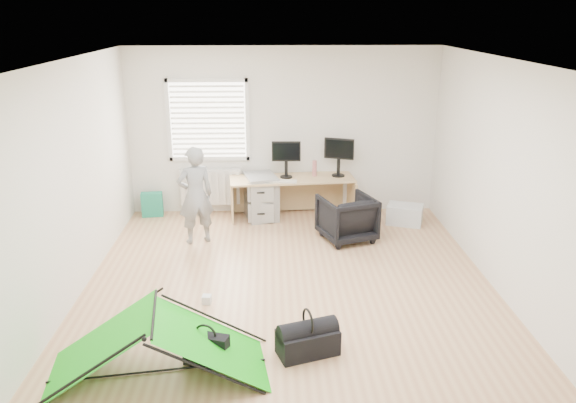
{
  "coord_description": "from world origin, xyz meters",
  "views": [
    {
      "loc": [
        -0.22,
        -6.22,
        3.2
      ],
      "look_at": [
        0.0,
        0.4,
        0.95
      ],
      "focal_mm": 35.0,
      "sensor_mm": 36.0,
      "label": 1
    }
  ],
  "objects_px": {
    "filing_cabinet": "(261,197)",
    "person": "(195,195)",
    "monitor_left": "(286,164)",
    "duffel_bag": "(308,342)",
    "laptop_bag": "(206,350)",
    "kite": "(156,343)",
    "storage_crate": "(405,214)",
    "office_chair": "(347,218)",
    "monitor_right": "(339,162)",
    "thermos": "(315,168)",
    "desk": "(292,198)"
  },
  "relations": [
    {
      "from": "monitor_right",
      "to": "kite",
      "type": "bearing_deg",
      "value": -97.42
    },
    {
      "from": "duffel_bag",
      "to": "monitor_left",
      "type": "bearing_deg",
      "value": 72.91
    },
    {
      "from": "kite",
      "to": "monitor_right",
      "type": "bearing_deg",
      "value": 54.55
    },
    {
      "from": "thermos",
      "to": "person",
      "type": "relative_size",
      "value": 0.18
    },
    {
      "from": "monitor_left",
      "to": "office_chair",
      "type": "height_order",
      "value": "monitor_left"
    },
    {
      "from": "office_chair",
      "to": "person",
      "type": "distance_m",
      "value": 2.22
    },
    {
      "from": "monitor_left",
      "to": "thermos",
      "type": "xyz_separation_m",
      "value": [
        0.46,
        0.08,
        -0.09
      ]
    },
    {
      "from": "monitor_left",
      "to": "kite",
      "type": "distance_m",
      "value": 4.38
    },
    {
      "from": "thermos",
      "to": "office_chair",
      "type": "xyz_separation_m",
      "value": [
        0.4,
        -1.06,
        -0.47
      ]
    },
    {
      "from": "desk",
      "to": "monitor_left",
      "type": "bearing_deg",
      "value": 159.37
    },
    {
      "from": "monitor_right",
      "to": "storage_crate",
      "type": "height_order",
      "value": "monitor_right"
    },
    {
      "from": "duffel_bag",
      "to": "person",
      "type": "bearing_deg",
      "value": 97.74
    },
    {
      "from": "filing_cabinet",
      "to": "laptop_bag",
      "type": "xyz_separation_m",
      "value": [
        -0.48,
        -4.02,
        -0.19
      ]
    },
    {
      "from": "monitor_left",
      "to": "storage_crate",
      "type": "bearing_deg",
      "value": -9.18
    },
    {
      "from": "desk",
      "to": "storage_crate",
      "type": "relative_size",
      "value": 3.67
    },
    {
      "from": "kite",
      "to": "storage_crate",
      "type": "relative_size",
      "value": 3.72
    },
    {
      "from": "monitor_right",
      "to": "person",
      "type": "relative_size",
      "value": 0.34
    },
    {
      "from": "monitor_left",
      "to": "kite",
      "type": "relative_size",
      "value": 0.23
    },
    {
      "from": "person",
      "to": "kite",
      "type": "bearing_deg",
      "value": 67.68
    },
    {
      "from": "person",
      "to": "laptop_bag",
      "type": "relative_size",
      "value": 3.25
    },
    {
      "from": "monitor_right",
      "to": "laptop_bag",
      "type": "distance_m",
      "value": 4.5
    },
    {
      "from": "desk",
      "to": "kite",
      "type": "height_order",
      "value": "desk"
    },
    {
      "from": "laptop_bag",
      "to": "duffel_bag",
      "type": "bearing_deg",
      "value": 26.04
    },
    {
      "from": "filing_cabinet",
      "to": "person",
      "type": "distance_m",
      "value": 1.39
    },
    {
      "from": "office_chair",
      "to": "desk",
      "type": "bearing_deg",
      "value": -70.99
    },
    {
      "from": "monitor_left",
      "to": "duffel_bag",
      "type": "relative_size",
      "value": 0.78
    },
    {
      "from": "office_chair",
      "to": "duffel_bag",
      "type": "relative_size",
      "value": 1.26
    },
    {
      "from": "monitor_left",
      "to": "laptop_bag",
      "type": "xyz_separation_m",
      "value": [
        -0.88,
        -4.04,
        -0.73
      ]
    },
    {
      "from": "kite",
      "to": "laptop_bag",
      "type": "bearing_deg",
      "value": 4.99
    },
    {
      "from": "thermos",
      "to": "duffel_bag",
      "type": "bearing_deg",
      "value": -95.33
    },
    {
      "from": "office_chair",
      "to": "storage_crate",
      "type": "height_order",
      "value": "office_chair"
    },
    {
      "from": "filing_cabinet",
      "to": "monitor_right",
      "type": "distance_m",
      "value": 1.37
    },
    {
      "from": "filing_cabinet",
      "to": "person",
      "type": "xyz_separation_m",
      "value": [
        -0.92,
        -0.98,
        0.35
      ]
    },
    {
      "from": "storage_crate",
      "to": "laptop_bag",
      "type": "xyz_separation_m",
      "value": [
        -2.75,
        -3.68,
        0.01
      ]
    },
    {
      "from": "person",
      "to": "thermos",
      "type": "bearing_deg",
      "value": -171.31
    },
    {
      "from": "monitor_left",
      "to": "office_chair",
      "type": "relative_size",
      "value": 0.62
    },
    {
      "from": "filing_cabinet",
      "to": "office_chair",
      "type": "height_order",
      "value": "filing_cabinet"
    },
    {
      "from": "monitor_left",
      "to": "thermos",
      "type": "height_order",
      "value": "monitor_left"
    },
    {
      "from": "monitor_left",
      "to": "monitor_right",
      "type": "distance_m",
      "value": 0.84
    },
    {
      "from": "monitor_left",
      "to": "person",
      "type": "distance_m",
      "value": 1.67
    },
    {
      "from": "office_chair",
      "to": "kite",
      "type": "distance_m",
      "value": 3.84
    },
    {
      "from": "monitor_right",
      "to": "laptop_bag",
      "type": "bearing_deg",
      "value": -93.0
    },
    {
      "from": "monitor_right",
      "to": "kite",
      "type": "distance_m",
      "value": 4.76
    },
    {
      "from": "filing_cabinet",
      "to": "thermos",
      "type": "relative_size",
      "value": 2.82
    },
    {
      "from": "monitor_right",
      "to": "thermos",
      "type": "relative_size",
      "value": 1.88
    },
    {
      "from": "filing_cabinet",
      "to": "duffel_bag",
      "type": "bearing_deg",
      "value": -96.6
    },
    {
      "from": "person",
      "to": "laptop_bag",
      "type": "bearing_deg",
      "value": 75.89
    },
    {
      "from": "thermos",
      "to": "storage_crate",
      "type": "relative_size",
      "value": 0.47
    },
    {
      "from": "kite",
      "to": "storage_crate",
      "type": "distance_m",
      "value": 4.95
    },
    {
      "from": "thermos",
      "to": "duffel_bag",
      "type": "distance_m",
      "value": 4.03
    }
  ]
}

